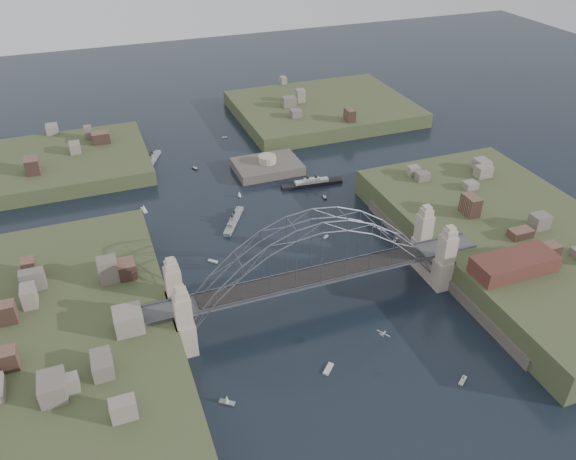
{
  "coord_description": "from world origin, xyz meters",
  "views": [
    {
      "loc": [
        -42.11,
        -94.34,
        87.75
      ],
      "look_at": [
        0.0,
        18.0,
        10.0
      ],
      "focal_mm": 35.27,
      "sensor_mm": 36.0,
      "label": 1
    }
  ],
  "objects_px": {
    "wharf_shed": "(514,264)",
    "ocean_liner": "(312,183)",
    "bridge": "(316,262)",
    "naval_cruiser_near": "(234,221)",
    "naval_cruiser_far": "(152,160)",
    "fort_island": "(267,171)"
  },
  "relations": [
    {
      "from": "wharf_shed",
      "to": "ocean_liner",
      "type": "bearing_deg",
      "value": 107.74
    },
    {
      "from": "fort_island",
      "to": "wharf_shed",
      "type": "xyz_separation_m",
      "value": [
        32.0,
        -84.0,
        10.34
      ]
    },
    {
      "from": "fort_island",
      "to": "wharf_shed",
      "type": "bearing_deg",
      "value": -69.15
    },
    {
      "from": "wharf_shed",
      "to": "naval_cruiser_near",
      "type": "distance_m",
      "value": 76.8
    },
    {
      "from": "bridge",
      "to": "fort_island",
      "type": "relative_size",
      "value": 3.82
    },
    {
      "from": "naval_cruiser_near",
      "to": "naval_cruiser_far",
      "type": "bearing_deg",
      "value": 107.81
    },
    {
      "from": "bridge",
      "to": "naval_cruiser_far",
      "type": "bearing_deg",
      "value": 104.67
    },
    {
      "from": "naval_cruiser_far",
      "to": "ocean_liner",
      "type": "bearing_deg",
      "value": -38.04
    },
    {
      "from": "naval_cruiser_far",
      "to": "bridge",
      "type": "bearing_deg",
      "value": -75.33
    },
    {
      "from": "wharf_shed",
      "to": "naval_cruiser_near",
      "type": "xyz_separation_m",
      "value": [
        -52.02,
        55.73,
        -9.28
      ]
    },
    {
      "from": "ocean_liner",
      "to": "wharf_shed",
      "type": "bearing_deg",
      "value": -72.26
    },
    {
      "from": "wharf_shed",
      "to": "ocean_liner",
      "type": "xyz_separation_m",
      "value": [
        -22.0,
        68.75,
        -9.23
      ]
    },
    {
      "from": "fort_island",
      "to": "naval_cruiser_near",
      "type": "height_order",
      "value": "fort_island"
    },
    {
      "from": "bridge",
      "to": "naval_cruiser_far",
      "type": "distance_m",
      "value": 94.25
    },
    {
      "from": "fort_island",
      "to": "ocean_liner",
      "type": "bearing_deg",
      "value": -56.75
    },
    {
      "from": "bridge",
      "to": "naval_cruiser_near",
      "type": "distance_m",
      "value": 44.05
    },
    {
      "from": "bridge",
      "to": "ocean_liner",
      "type": "distance_m",
      "value": 60.12
    },
    {
      "from": "fort_island",
      "to": "naval_cruiser_far",
      "type": "distance_m",
      "value": 41.16
    },
    {
      "from": "bridge",
      "to": "naval_cruiser_far",
      "type": "xyz_separation_m",
      "value": [
        -23.68,
        90.49,
        -11.55
      ]
    },
    {
      "from": "fort_island",
      "to": "ocean_liner",
      "type": "distance_m",
      "value": 18.27
    },
    {
      "from": "fort_island",
      "to": "naval_cruiser_far",
      "type": "bearing_deg",
      "value": 150.13
    },
    {
      "from": "naval_cruiser_far",
      "to": "fort_island",
      "type": "bearing_deg",
      "value": -29.87
    }
  ]
}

